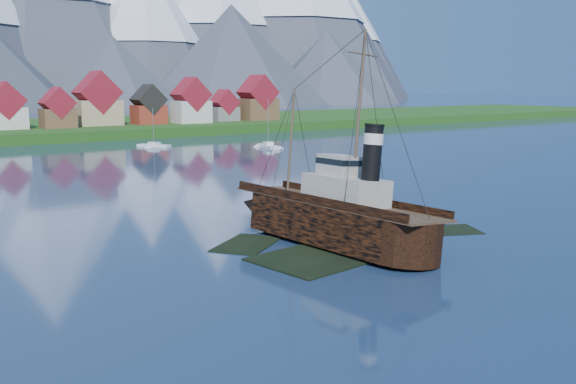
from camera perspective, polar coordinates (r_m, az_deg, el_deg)
ground at (r=66.94m, az=5.65°, el=-4.62°), size 1400.00×1400.00×0.00m
shoal at (r=69.73m, az=5.61°, el=-4.33°), size 31.71×21.24×1.14m
shore_bank at (r=223.81m, az=-24.02°, el=4.63°), size 600.00×80.00×3.20m
seawall at (r=186.76m, az=-21.74°, el=3.94°), size 600.00×2.50×2.00m
tugboat_wreck at (r=67.43m, az=3.18°, el=-1.97°), size 6.71×28.89×22.89m
sailboat_d at (r=164.54m, az=-1.76°, el=4.04°), size 4.15×9.85×13.07m
sailboat_e at (r=170.74m, az=-11.84°, el=4.02°), size 6.86×8.86×10.54m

